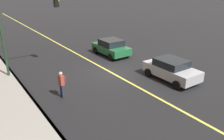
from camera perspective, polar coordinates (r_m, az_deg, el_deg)
name	(u,v)px	position (r m, az deg, el deg)	size (l,w,h in m)	color
ground	(111,72)	(17.37, -0.35, -0.57)	(200.00, 200.00, 0.00)	black
curb_edge	(27,93)	(15.04, -20.32, -5.37)	(80.00, 0.16, 0.15)	slate
lane_stripe_center	(111,72)	(17.37, -0.35, -0.55)	(80.00, 0.16, 0.01)	#D8CC4C
car_green	(111,47)	(21.16, -0.22, 5.71)	(3.83, 2.08, 1.49)	#1E6038
car_silver	(171,69)	(16.39, 14.54, 0.20)	(3.93, 2.02, 1.47)	#A8AAB2
pedestrian_with_backpack	(62,83)	(13.71, -12.43, -3.08)	(0.40, 0.39, 1.63)	#262D4C
traffic_light_mast	(25,19)	(17.40, -20.91, 11.87)	(0.28, 4.37, 5.85)	#1E3823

